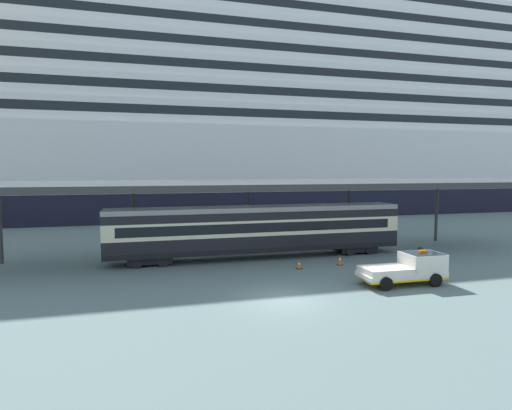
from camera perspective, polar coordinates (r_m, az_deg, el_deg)
ground_plane at (r=23.12m, az=3.95°, el=-12.78°), size 400.00×400.00×0.00m
cruise_ship at (r=72.51m, az=4.38°, el=11.53°), size 156.58×24.59×44.77m
platform_canopy at (r=33.21m, az=0.13°, el=2.97°), size 47.47×6.14×6.14m
train_carriage at (r=33.13m, az=0.32°, el=-3.28°), size 23.19×2.81×4.11m
service_truck at (r=27.64m, az=20.02°, el=-7.99°), size 5.23×2.30×2.02m
traffic_cone_near at (r=30.08m, az=5.87°, el=-8.02°), size 0.36×0.36×0.63m
traffic_cone_mid at (r=31.64m, az=11.29°, el=-7.32°), size 0.36×0.36×0.76m
quay_bollard at (r=35.42m, az=21.39°, el=-6.03°), size 0.48×0.48×0.96m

